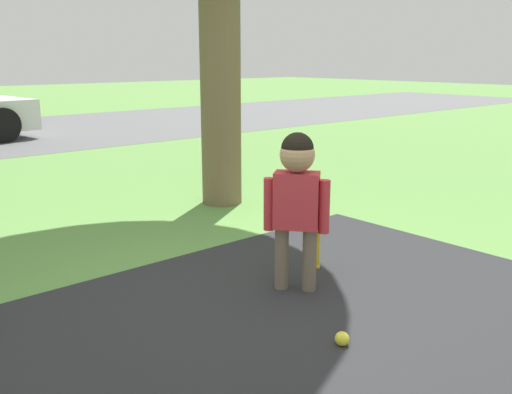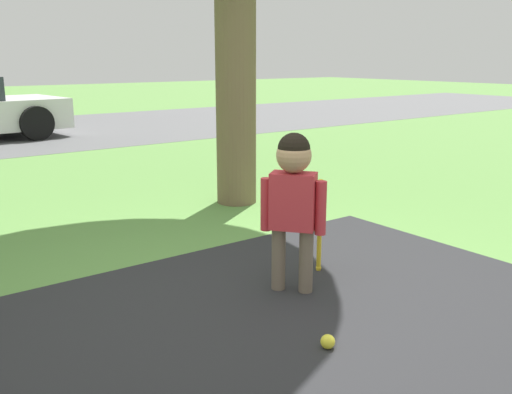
% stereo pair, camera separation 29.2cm
% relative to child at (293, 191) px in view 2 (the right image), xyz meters
% --- Properties ---
extents(ground_plane, '(60.00, 60.00, 0.00)m').
position_rel_child_xyz_m(ground_plane, '(-0.49, 0.06, -0.69)').
color(ground_plane, '#5B8C42').
extents(child, '(0.31, 0.36, 1.06)m').
position_rel_child_xyz_m(child, '(0.00, 0.00, 0.00)').
color(child, '#6B5B4C').
rests_on(child, ground).
extents(baseball_bat, '(0.07, 0.07, 0.69)m').
position_rel_child_xyz_m(baseball_bat, '(0.39, 0.16, -0.24)').
color(baseball_bat, yellow).
rests_on(baseball_bat, ground).
extents(sports_ball, '(0.08, 0.08, 0.08)m').
position_rel_child_xyz_m(sports_ball, '(-0.36, -0.72, -0.65)').
color(sports_ball, yellow).
rests_on(sports_ball, ground).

